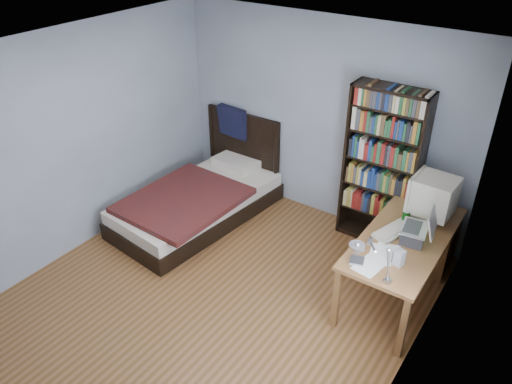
# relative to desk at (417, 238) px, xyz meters

# --- Properties ---
(room) EXTENTS (4.20, 4.24, 2.50)m
(room) POSITION_rel_desk_xyz_m (-1.48, -1.61, 0.83)
(room) COLOR brown
(room) RESTS_ON ground
(desk) EXTENTS (0.75, 1.67, 0.73)m
(desk) POSITION_rel_desk_xyz_m (0.00, 0.00, 0.00)
(desk) COLOR brown
(desk) RESTS_ON floor
(crt_monitor) EXTENTS (0.43, 0.40, 0.48)m
(crt_monitor) POSITION_rel_desk_xyz_m (0.07, -0.03, 0.58)
(crt_monitor) COLOR beige
(crt_monitor) RESTS_ON desk
(laptop) EXTENTS (0.35, 0.35, 0.39)m
(laptop) POSITION_rel_desk_xyz_m (0.10, -0.52, 0.42)
(laptop) COLOR #2D2D30
(laptop) RESTS_ON desk
(desk_lamp) EXTENTS (0.24, 0.53, 0.63)m
(desk_lamp) POSITION_rel_desk_xyz_m (-0.01, -1.60, 0.82)
(desk_lamp) COLOR #99999E
(desk_lamp) RESTS_ON desk
(keyboard) EXTENTS (0.32, 0.51, 0.05)m
(keyboard) POSITION_rel_desk_xyz_m (-0.12, -0.47, 0.33)
(keyboard) COLOR #B4AC96
(keyboard) RESTS_ON desk
(speaker) EXTENTS (0.10, 0.10, 0.16)m
(speaker) POSITION_rel_desk_xyz_m (0.10, -0.93, 0.39)
(speaker) COLOR #97979A
(speaker) RESTS_ON desk
(soda_can) EXTENTS (0.07, 0.07, 0.13)m
(soda_can) POSITION_rel_desk_xyz_m (-0.09, -0.24, 0.38)
(soda_can) COLOR #083A09
(soda_can) RESTS_ON desk
(mouse) EXTENTS (0.06, 0.11, 0.04)m
(mouse) POSITION_rel_desk_xyz_m (-0.02, -0.20, 0.33)
(mouse) COLOR silver
(mouse) RESTS_ON desk
(phone_silver) EXTENTS (0.08, 0.11, 0.02)m
(phone_silver) POSITION_rel_desk_xyz_m (-0.25, -0.77, 0.32)
(phone_silver) COLOR silver
(phone_silver) RESTS_ON desk
(phone_grey) EXTENTS (0.08, 0.11, 0.02)m
(phone_grey) POSITION_rel_desk_xyz_m (-0.27, -0.95, 0.32)
(phone_grey) COLOR #97979A
(phone_grey) RESTS_ON desk
(external_drive) EXTENTS (0.15, 0.15, 0.03)m
(external_drive) POSITION_rel_desk_xyz_m (-0.22, -1.11, 0.32)
(external_drive) COLOR #97979A
(external_drive) RESTS_ON desk
(bookshelf) EXTENTS (0.85, 0.30, 1.89)m
(bookshelf) POSITION_rel_desk_xyz_m (-0.60, 0.33, 0.53)
(bookshelf) COLOR black
(bookshelf) RESTS_ON floor
(bed) EXTENTS (1.31, 2.28, 1.16)m
(bed) POSITION_rel_desk_xyz_m (-2.62, -0.49, -0.17)
(bed) COLOR black
(bed) RESTS_ON floor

